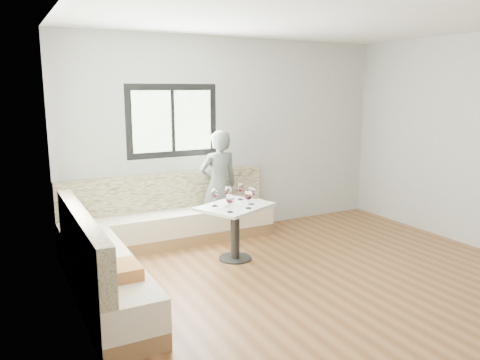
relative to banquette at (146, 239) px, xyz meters
name	(u,v)px	position (x,y,z in m)	size (l,w,h in m)	color
room	(333,157)	(1.51, -1.55, 1.08)	(5.01, 5.01, 2.81)	brown
banquette	(146,239)	(0.00, 0.00, 0.00)	(2.90, 2.80, 0.95)	olive
table	(235,219)	(1.04, -0.31, 0.19)	(1.03, 0.94, 0.69)	black
person	(219,186)	(1.21, 0.50, 0.44)	(0.56, 0.37, 1.53)	#515953
olive_ramekin	(226,205)	(0.92, -0.31, 0.38)	(0.10, 0.10, 0.04)	white
wine_glass_a	(230,199)	(0.84, -0.58, 0.51)	(0.10, 0.10, 0.22)	white
wine_glass_b	(248,196)	(1.11, -0.52, 0.51)	(0.10, 0.10, 0.22)	white
wine_glass_c	(252,192)	(1.24, -0.37, 0.51)	(0.10, 0.10, 0.22)	white
wine_glass_d	(228,191)	(1.00, -0.21, 0.51)	(0.10, 0.10, 0.22)	white
wine_glass_e	(241,188)	(1.23, -0.10, 0.51)	(0.10, 0.10, 0.22)	white
wine_glass_f	(215,194)	(0.80, -0.24, 0.51)	(0.10, 0.10, 0.22)	white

